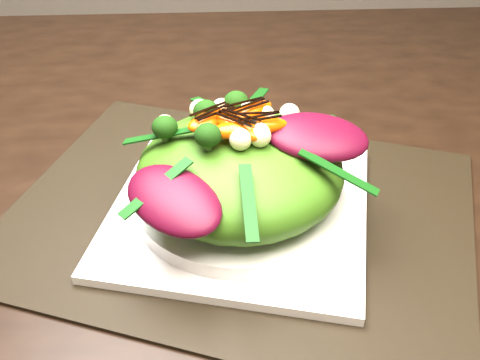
{
  "coord_description": "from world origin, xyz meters",
  "views": [
    {
      "loc": [
        0.02,
        -0.61,
        1.14
      ],
      "look_at": [
        0.05,
        -0.15,
        0.8
      ],
      "focal_mm": 42.0,
      "sensor_mm": 36.0,
      "label": 1
    }
  ],
  "objects_px": {
    "dining_table": "(198,151)",
    "plate_base": "(240,207)",
    "salad_bowl": "(240,198)",
    "orange_segment": "(217,117)",
    "placemat": "(240,212)",
    "lettuce_mound": "(240,170)"
  },
  "relations": [
    {
      "from": "salad_bowl",
      "to": "orange_segment",
      "type": "relative_size",
      "value": 3.71
    },
    {
      "from": "placemat",
      "to": "lettuce_mound",
      "type": "bearing_deg",
      "value": 104.04
    },
    {
      "from": "dining_table",
      "to": "plate_base",
      "type": "xyz_separation_m",
      "value": [
        0.05,
        -0.15,
        0.03
      ]
    },
    {
      "from": "placemat",
      "to": "orange_segment",
      "type": "distance_m",
      "value": 0.11
    },
    {
      "from": "plate_base",
      "to": "salad_bowl",
      "type": "xyz_separation_m",
      "value": [
        0.0,
        -0.0,
        0.01
      ]
    },
    {
      "from": "lettuce_mound",
      "to": "dining_table",
      "type": "bearing_deg",
      "value": 107.07
    },
    {
      "from": "placemat",
      "to": "lettuce_mound",
      "type": "distance_m",
      "value": 0.06
    },
    {
      "from": "dining_table",
      "to": "plate_base",
      "type": "relative_size",
      "value": 6.11
    },
    {
      "from": "orange_segment",
      "to": "salad_bowl",
      "type": "bearing_deg",
      "value": -50.59
    },
    {
      "from": "dining_table",
      "to": "plate_base",
      "type": "bearing_deg",
      "value": -72.93
    },
    {
      "from": "plate_base",
      "to": "salad_bowl",
      "type": "distance_m",
      "value": 0.01
    },
    {
      "from": "orange_segment",
      "to": "dining_table",
      "type": "bearing_deg",
      "value": 101.18
    },
    {
      "from": "dining_table",
      "to": "plate_base",
      "type": "distance_m",
      "value": 0.16
    },
    {
      "from": "plate_base",
      "to": "lettuce_mound",
      "type": "height_order",
      "value": "lettuce_mound"
    },
    {
      "from": "placemat",
      "to": "plate_base",
      "type": "distance_m",
      "value": 0.01
    },
    {
      "from": "dining_table",
      "to": "orange_segment",
      "type": "bearing_deg",
      "value": -78.82
    },
    {
      "from": "placemat",
      "to": "salad_bowl",
      "type": "height_order",
      "value": "salad_bowl"
    },
    {
      "from": "salad_bowl",
      "to": "orange_segment",
      "type": "bearing_deg",
      "value": 129.41
    },
    {
      "from": "dining_table",
      "to": "salad_bowl",
      "type": "relative_size",
      "value": 7.28
    },
    {
      "from": "salad_bowl",
      "to": "lettuce_mound",
      "type": "distance_m",
      "value": 0.04
    },
    {
      "from": "placemat",
      "to": "salad_bowl",
      "type": "distance_m",
      "value": 0.02
    },
    {
      "from": "dining_table",
      "to": "lettuce_mound",
      "type": "xyz_separation_m",
      "value": [
        0.05,
        -0.15,
        0.08
      ]
    }
  ]
}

